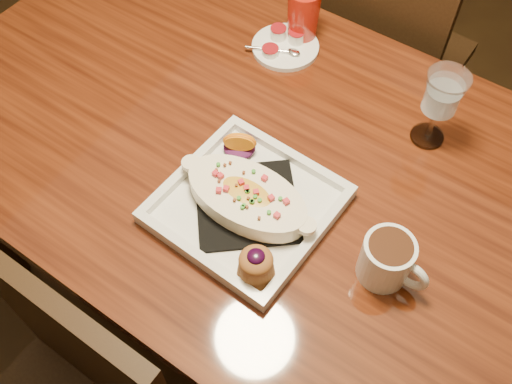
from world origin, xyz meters
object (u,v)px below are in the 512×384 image
Objects in this scene: table at (254,171)px; saucer at (285,44)px; goblet at (442,97)px; red_tumbler at (303,15)px; plate at (247,204)px; coffee_mug at (388,259)px; chair_far at (377,58)px.

table is 9.55× the size of saucer.
goblet is (0.29, 0.22, 0.22)m from table.
saucer is at bearing 110.98° from table.
red_tumbler reaches higher than table.
plate is 0.46m from saucer.
plate is at bearing -65.46° from saucer.
coffee_mug is 0.73× the size of goblet.
red_tumbler is at bearing 112.83° from plate.
table is 11.81× the size of coffee_mug.
chair_far is 5.35× the size of goblet.
chair_far is 0.83m from plate.
goblet is (0.20, 0.36, 0.09)m from plate.
red_tumbler is at bearing 72.64° from chair_far.
chair_far is at bearing 72.64° from red_tumbler.
chair_far is 7.17× the size of red_tumbler.
chair_far reaches higher than saucer.
goblet is 1.11× the size of saucer.
plate reaches higher than saucer.
table is at bearing 122.96° from plate.
goblet is at bearing 124.86° from chair_far.
goblet is at bearing -8.36° from saucer.
plate is at bearing -59.15° from table.
plate is 2.46× the size of coffee_mug.
plate reaches higher than table.
saucer is (-0.39, 0.06, -0.11)m from goblet.
red_tumbler is at bearing 163.71° from goblet.
plate is at bearing -69.28° from red_tumbler.
coffee_mug is at bearing 9.46° from plate.
red_tumbler reaches higher than coffee_mug.
chair_far reaches higher than coffee_mug.
saucer is at bearing 116.65° from plate.
goblet is (-0.07, 0.33, 0.07)m from coffee_mug.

